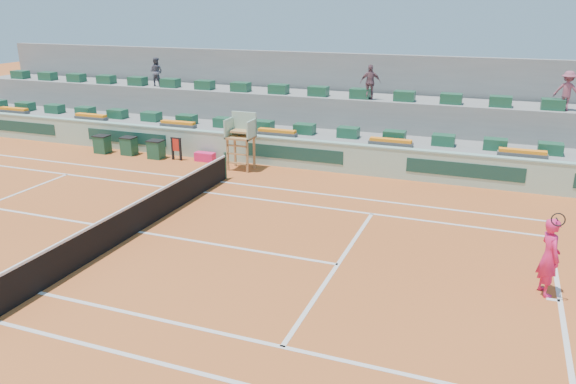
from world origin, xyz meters
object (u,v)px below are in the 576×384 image
Objects in this scene: drink_cooler_a at (156,149)px; tennis_player at (549,257)px; player_bag at (205,157)px; umpire_chair at (241,133)px.

tennis_player reaches higher than drink_cooler_a.
tennis_player is (15.91, -7.35, 0.56)m from drink_cooler_a.
drink_cooler_a reaches higher than player_bag.
umpire_chair is at bearing 147.95° from tennis_player.
umpire_chair is 2.86× the size of drink_cooler_a.
umpire_chair is 1.05× the size of tennis_player.
player_bag is 15.65m from tennis_player.
umpire_chair is (2.07, -0.48, 1.34)m from player_bag.
tennis_player is at bearing -29.51° from player_bag.
umpire_chair reaches higher than tennis_player.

